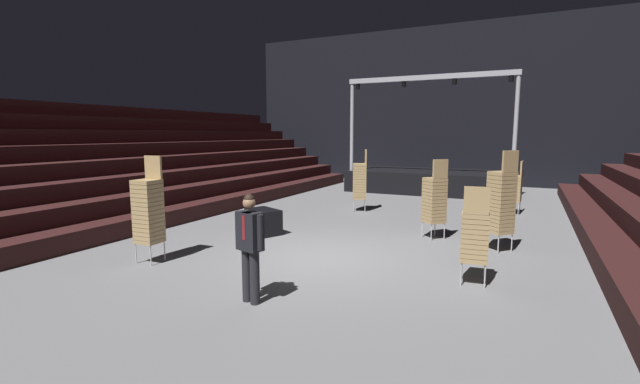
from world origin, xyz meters
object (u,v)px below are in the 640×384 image
Objects in this scene: chair_stack_front_left at (148,210)px; chair_stack_mid_right at (434,199)px; man_with_tie at (250,242)px; stage_riser at (432,180)px; chair_stack_front_right at (514,187)px; chair_stack_mid_centre at (360,180)px; equipment_road_case at (263,222)px; chair_stack_mid_left at (475,235)px; chair_stack_rear_left at (501,201)px.

chair_stack_front_left reaches higher than chair_stack_mid_right.
stage_riser is at bearing -75.56° from man_with_tie.
chair_stack_front_right reaches higher than man_with_tie.
equipment_road_case is (-1.05, -4.19, -0.70)m from chair_stack_mid_centre.
chair_stack_mid_right is at bearing -78.36° from stage_riser.
chair_stack_front_right is at bearing 22.59° from chair_stack_mid_right.
chair_stack_front_right is (3.44, -4.21, 0.32)m from stage_riser.
chair_stack_front_left is at bearing 149.92° from chair_stack_front_right.
chair_stack_front_left reaches higher than equipment_road_case.
chair_stack_front_left reaches higher than chair_stack_mid_left.
man_with_tie is at bearing -171.71° from chair_stack_rear_left.
man_with_tie is 0.76× the size of chair_stack_rear_left.
chair_stack_mid_right is 0.96× the size of chair_stack_mid_centre.
chair_stack_rear_left reaches higher than chair_stack_mid_right.
chair_stack_mid_left is 1.90× the size of equipment_road_case.
chair_stack_mid_right reaches higher than man_with_tie.
chair_stack_mid_left is 5.53m from equipment_road_case.
chair_stack_front_left is at bearing -102.94° from equipment_road_case.
chair_stack_rear_left is (0.27, 2.44, 0.25)m from chair_stack_mid_left.
man_with_tie is at bearing 167.16° from chair_stack_mid_centre.
chair_stack_mid_left is at bearing -144.04° from chair_stack_rear_left.
chair_stack_mid_right is 4.34m from equipment_road_case.
chair_stack_mid_right is at bearing 106.96° from chair_stack_mid_left.
chair_stack_front_left is 1.25× the size of chair_stack_mid_left.
equipment_road_case is (-2.26, -10.08, -0.22)m from stage_riser.
stage_riser is 6.04m from chair_stack_mid_centre.
stage_riser reaches higher than chair_stack_front_right.
chair_stack_rear_left is at bearing -150.66° from chair_stack_front_left.
chair_stack_mid_left is 0.77× the size of chair_stack_rear_left.
chair_stack_rear_left reaches higher than chair_stack_front_right.
chair_stack_mid_centre reaches higher than man_with_tie.
stage_riser is 3.32× the size of chair_stack_front_left.
stage_riser is 3.45× the size of chair_stack_mid_centre.
chair_stack_mid_centre is 5.56m from chair_stack_rear_left.
chair_stack_front_left is (-2.95, -13.11, 0.53)m from stage_riser.
chair_stack_front_left is 1.04× the size of chair_stack_mid_centre.
stage_riser reaches higher than chair_stack_front_left.
chair_stack_front_right is (3.36, 9.73, -0.09)m from man_with_tie.
chair_stack_mid_centre reaches higher than chair_stack_mid_right.
chair_stack_mid_centre is at bearing 115.51° from chair_stack_front_right.
chair_stack_rear_left is at bearing -175.95° from chair_stack_front_right.
chair_stack_rear_left reaches higher than man_with_tie.
chair_stack_mid_right is 1.61m from chair_stack_rear_left.
chair_stack_mid_left is 0.83× the size of chair_stack_mid_centre.
stage_riser is 4.14× the size of chair_stack_mid_left.
chair_stack_front_right is at bearing 40.61° from chair_stack_rear_left.
chair_stack_mid_left is at bearing -15.81° from equipment_road_case.
equipment_road_case is at bearing 141.76° from chair_stack_rear_left.
equipment_road_case is (-4.03, -1.45, -0.66)m from chair_stack_mid_right.
chair_stack_rear_left is 5.69m from equipment_road_case.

